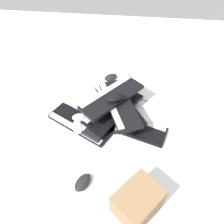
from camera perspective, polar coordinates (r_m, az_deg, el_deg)
ground_plane at (r=1.48m, az=-1.30°, el=-1.63°), size 3.20×3.20×0.00m
keyboard_0 at (r=1.52m, az=-0.49°, el=1.11°), size 0.45×0.19×0.03m
keyboard_1 at (r=1.44m, az=-8.34°, el=-3.01°), size 0.33×0.46×0.03m
keyboard_2 at (r=1.42m, az=5.21°, el=-3.78°), size 0.27×0.46×0.03m
keyboard_3 at (r=1.45m, az=-1.10°, el=-0.41°), size 0.46×0.34×0.03m
keyboard_4 at (r=1.43m, az=0.57°, el=0.76°), size 0.45×0.37×0.03m
keyboard_5 at (r=1.42m, az=1.76°, el=1.89°), size 0.45×0.37×0.03m
keyboard_6 at (r=1.38m, az=1.86°, el=2.10°), size 0.46×0.31×0.03m
keyboard_7 at (r=1.39m, az=-0.03°, el=4.07°), size 0.43×0.40×0.03m
mouse_0 at (r=1.77m, az=-0.36°, el=9.08°), size 0.12×0.13×0.04m
mouse_1 at (r=1.41m, az=4.83°, el=-2.02°), size 0.12×0.08×0.04m
mouse_2 at (r=1.43m, az=-8.22°, el=-1.42°), size 0.08×0.12×0.04m
mouse_3 at (r=1.21m, az=-7.64°, el=-17.75°), size 0.13×0.11×0.04m
mouse_4 at (r=1.33m, az=0.80°, el=3.97°), size 0.11×0.13×0.04m
mouse_5 at (r=1.36m, az=5.09°, el=-4.38°), size 0.13×0.11×0.04m
mouse_6 at (r=1.38m, az=-8.94°, el=-3.89°), size 0.13×0.10×0.04m
cable_0 at (r=1.66m, az=3.70°, el=5.25°), size 0.34×0.28×0.01m
cardboard_box at (r=1.11m, az=6.68°, el=-22.21°), size 0.27×0.26×0.16m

